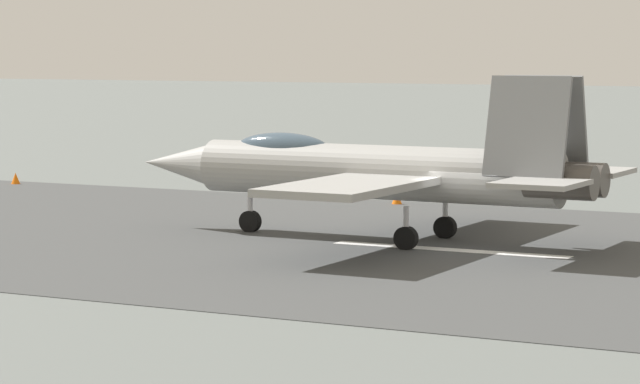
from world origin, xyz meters
name	(u,v)px	position (x,y,z in m)	size (l,w,h in m)	color
ground_plane	(463,251)	(0.00, 0.00, 0.00)	(400.00, 400.00, 0.00)	slate
runway_strip	(463,251)	(-0.02, 0.00, 0.01)	(240.00, 26.00, 0.02)	#414343
fighter_jet	(378,170)	(3.47, -1.05, 2.38)	(17.16, 14.64, 5.58)	#9A9A97
marker_cone_mid	(397,198)	(7.59, -11.85, 0.28)	(0.44, 0.44, 0.55)	orange
marker_cone_far	(16,179)	(27.34, -11.85, 0.28)	(0.44, 0.44, 0.55)	orange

